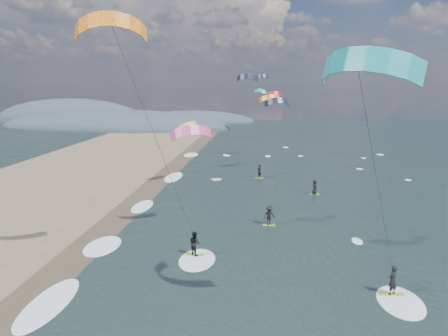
{
  "coord_description": "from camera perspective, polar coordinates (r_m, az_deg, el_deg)",
  "views": [
    {
      "loc": [
        1.78,
        -16.05,
        12.63
      ],
      "look_at": [
        -1.0,
        12.0,
        7.0
      ],
      "focal_mm": 35.0,
      "sensor_mm": 36.0,
      "label": 1
    }
  ],
  "objects": [
    {
      "name": "wet_sand_strip",
      "position": [
        32.06,
        -20.87,
        -12.68
      ],
      "size": [
        3.0,
        240.0,
        0.0
      ],
      "primitive_type": "cube",
      "color": "#382D23",
      "rests_on": "ground"
    },
    {
      "name": "coastal_hills",
      "position": [
        133.0,
        -14.96,
        5.46
      ],
      "size": [
        80.0,
        41.0,
        15.0
      ],
      "color": "#3D4756",
      "rests_on": "ground"
    },
    {
      "name": "kitesurfer_near_a",
      "position": [
        20.62,
        18.12,
        6.44
      ],
      "size": [
        7.98,
        9.41,
        14.58
      ],
      "color": "#8DC322",
      "rests_on": "ground"
    },
    {
      "name": "kitesurfer_near_b",
      "position": [
        26.74,
        -10.8,
        8.13
      ],
      "size": [
        7.21,
        8.68,
        16.78
      ],
      "color": "#8DC322",
      "rests_on": "ground"
    },
    {
      "name": "far_kitesurfers",
      "position": [
        46.17,
        7.31,
        -3.53
      ],
      "size": [
        7.51,
        20.19,
        1.86
      ],
      "color": "#8DC322",
      "rests_on": "ground"
    },
    {
      "name": "bg_kite_field",
      "position": [
        71.42,
        4.19,
        9.61
      ],
      "size": [
        13.59,
        76.81,
        7.61
      ],
      "color": "#D83F8C",
      "rests_on": "ground"
    },
    {
      "name": "shoreline_surf",
      "position": [
        35.59,
        -15.69,
        -9.93
      ],
      "size": [
        2.4,
        79.4,
        0.11
      ],
      "color": "white",
      "rests_on": "ground"
    }
  ]
}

